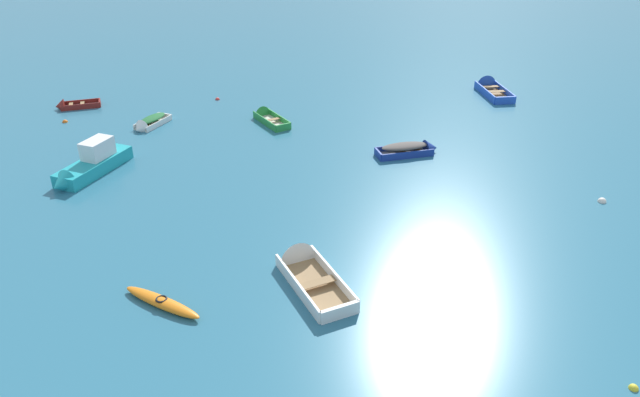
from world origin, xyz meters
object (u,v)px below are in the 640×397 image
object	(u,v)px
rowboat_white_back_row_right	(148,123)
rowboat_deep_blue_distant_center	(413,149)
mooring_buoy_midfield	(633,389)
kayak_orange_outer_left	(162,302)
rowboat_white_outer_right	(302,266)
motor_launch_turquoise_near_right	(89,165)
mooring_buoy_near_foreground	(65,122)
mooring_buoy_outer_edge	(602,202)
mooring_buoy_between_boats_left	(218,100)
rowboat_blue_back_row_left	(488,87)
rowboat_green_cluster_outer	(266,116)
rowboat_maroon_back_row_center	(69,106)

from	to	relation	value
rowboat_white_back_row_right	rowboat_deep_blue_distant_center	world-z (taller)	rowboat_deep_blue_distant_center
rowboat_deep_blue_distant_center	mooring_buoy_midfield	world-z (taller)	rowboat_deep_blue_distant_center
rowboat_deep_blue_distant_center	kayak_orange_outer_left	size ratio (longest dim) A/B	1.24
rowboat_deep_blue_distant_center	rowboat_white_outer_right	distance (m)	12.75
motor_launch_turquoise_near_right	mooring_buoy_near_foreground	size ratio (longest dim) A/B	14.85
rowboat_white_outer_right	mooring_buoy_midfield	distance (m)	11.74
rowboat_deep_blue_distant_center	mooring_buoy_outer_edge	size ratio (longest dim) A/B	8.90
motor_launch_turquoise_near_right	mooring_buoy_between_boats_left	world-z (taller)	motor_launch_turquoise_near_right
motor_launch_turquoise_near_right	kayak_orange_outer_left	distance (m)	12.50
rowboat_deep_blue_distant_center	mooring_buoy_outer_edge	world-z (taller)	rowboat_deep_blue_distant_center
motor_launch_turquoise_near_right	mooring_buoy_near_foreground	world-z (taller)	motor_launch_turquoise_near_right
kayak_orange_outer_left	rowboat_blue_back_row_left	bearing A→B (deg)	40.58
kayak_orange_outer_left	mooring_buoy_outer_edge	xyz separation A→B (m)	(20.33, 3.09, -0.16)
rowboat_deep_blue_distant_center	rowboat_blue_back_row_left	xyz separation A→B (m)	(9.65, 9.51, -0.08)
rowboat_green_cluster_outer	mooring_buoy_outer_edge	size ratio (longest dim) A/B	9.26
rowboat_deep_blue_distant_center	mooring_buoy_near_foreground	bearing A→B (deg)	153.04
motor_launch_turquoise_near_right	mooring_buoy_near_foreground	xyz separation A→B (m)	(-2.34, 8.48, -0.54)
rowboat_white_back_row_right	rowboat_deep_blue_distant_center	xyz separation A→B (m)	(14.42, -7.76, 0.06)
rowboat_blue_back_row_left	mooring_buoy_between_boats_left	distance (m)	19.61
rowboat_blue_back_row_left	mooring_buoy_near_foreground	distance (m)	29.22
rowboat_green_cluster_outer	kayak_orange_outer_left	world-z (taller)	rowboat_green_cluster_outer
motor_launch_turquoise_near_right	mooring_buoy_near_foreground	bearing A→B (deg)	105.44
rowboat_white_back_row_right	mooring_buoy_midfield	xyz separation A→B (m)	(14.31, -25.66, -0.26)
motor_launch_turquoise_near_right	rowboat_white_outer_right	size ratio (longest dim) A/B	1.03
mooring_buoy_near_foreground	rowboat_blue_back_row_left	bearing A→B (deg)	-0.87
mooring_buoy_midfield	mooring_buoy_near_foreground	world-z (taller)	mooring_buoy_near_foreground
motor_launch_turquoise_near_right	kayak_orange_outer_left	size ratio (longest dim) A/B	1.72
rowboat_green_cluster_outer	mooring_buoy_near_foreground	size ratio (longest dim) A/B	11.15
motor_launch_turquoise_near_right	mooring_buoy_between_boats_left	distance (m)	13.02
rowboat_green_cluster_outer	motor_launch_turquoise_near_right	bearing A→B (deg)	-149.48
mooring_buoy_midfield	mooring_buoy_near_foreground	xyz separation A→B (m)	(-19.46, 27.85, 0.00)
rowboat_white_back_row_right	rowboat_green_cluster_outer	xyz separation A→B (m)	(7.30, -0.32, -0.06)
rowboat_white_back_row_right	rowboat_blue_back_row_left	distance (m)	24.13
rowboat_maroon_back_row_center	mooring_buoy_outer_edge	distance (m)	33.06
rowboat_green_cluster_outer	mooring_buoy_midfield	xyz separation A→B (m)	(7.00, -25.34, -0.19)
rowboat_blue_back_row_left	mooring_buoy_midfield	bearing A→B (deg)	-109.61
motor_launch_turquoise_near_right	mooring_buoy_outer_edge	distance (m)	25.45
rowboat_blue_back_row_left	mooring_buoy_midfield	world-z (taller)	rowboat_blue_back_row_left
mooring_buoy_near_foreground	mooring_buoy_outer_edge	size ratio (longest dim) A/B	0.83
mooring_buoy_between_boats_left	kayak_orange_outer_left	bearing A→B (deg)	-99.88
rowboat_blue_back_row_left	mooring_buoy_midfield	size ratio (longest dim) A/B	15.97
rowboat_white_back_row_right	kayak_orange_outer_left	distance (m)	18.29
rowboat_blue_back_row_left	kayak_orange_outer_left	bearing A→B (deg)	-139.42
mooring_buoy_midfield	mooring_buoy_outer_edge	bearing A→B (deg)	57.31
rowboat_white_outer_right	mooring_buoy_outer_edge	xyz separation A→B (m)	(15.02, 2.16, -0.23)
kayak_orange_outer_left	mooring_buoy_near_foreground	distance (m)	21.29
rowboat_maroon_back_row_center	rowboat_green_cluster_outer	size ratio (longest dim) A/B	0.79
rowboat_white_outer_right	mooring_buoy_outer_edge	world-z (taller)	rowboat_white_outer_right
mooring_buoy_near_foreground	kayak_orange_outer_left	bearing A→B (deg)	-74.07
kayak_orange_outer_left	rowboat_green_cluster_outer	bearing A→B (deg)	69.78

